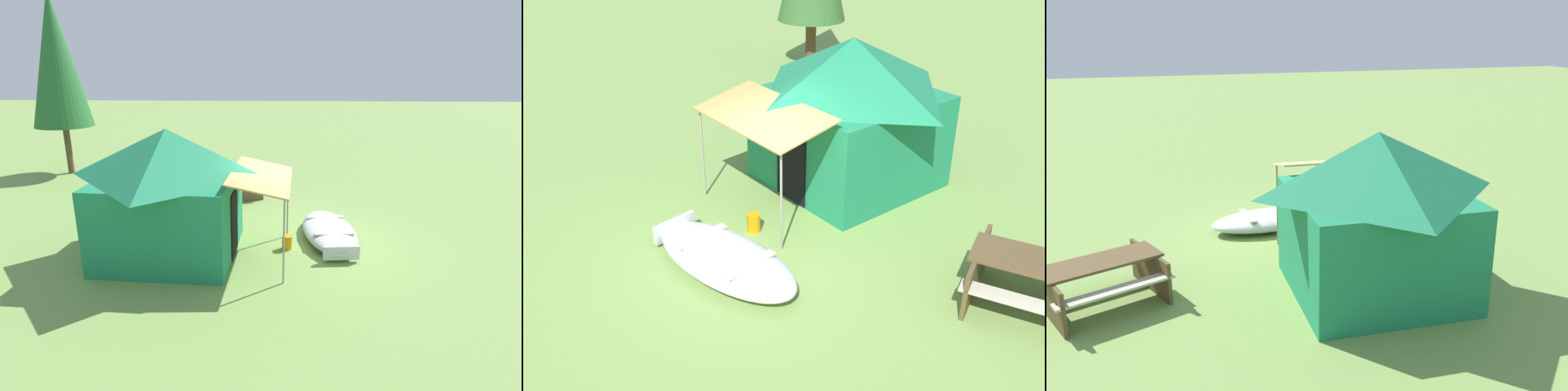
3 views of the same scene
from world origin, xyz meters
TOP-DOWN VIEW (x-y plane):
  - ground_plane at (0.00, 0.00)m, footprint 80.00×80.00m
  - beached_rowboat at (0.17, -0.71)m, footprint 2.74×1.41m
  - canvas_cabin_tent at (-0.71, 2.73)m, footprint 3.01×4.08m
  - picnic_table at (3.58, 1.90)m, footprint 2.21×2.00m
  - cooler_box at (5.12, 0.74)m, footprint 0.54×0.49m
  - fuel_can at (-0.41, 0.27)m, footprint 0.31×0.31m
  - pine_tree_back_left at (6.05, 8.30)m, footprint 2.06×2.06m

SIDE VIEW (x-z plane):
  - ground_plane at x=0.00m, z-range 0.00..0.00m
  - fuel_can at x=-0.41m, z-range 0.00..0.31m
  - cooler_box at x=5.12m, z-range 0.00..0.40m
  - beached_rowboat at x=0.17m, z-range 0.01..0.40m
  - picnic_table at x=3.58m, z-range 0.10..0.84m
  - canvas_cabin_tent at x=-0.71m, z-range 0.05..2.73m
  - pine_tree_back_left at x=6.05m, z-range 0.86..7.25m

